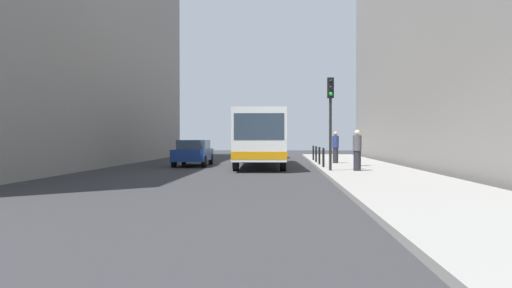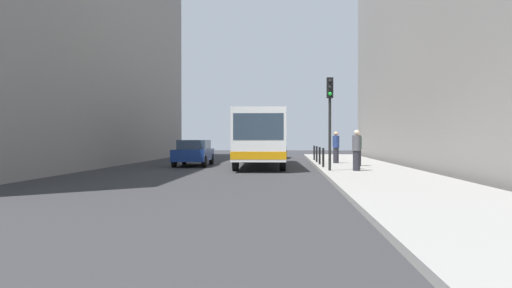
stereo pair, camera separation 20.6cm
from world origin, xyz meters
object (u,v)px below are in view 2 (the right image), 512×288
(bus, at_px, (260,136))
(bollard_farthest, at_px, (314,153))
(car_behind_bus, at_px, (274,148))
(pedestrian_far_sidewalk, at_px, (336,147))
(pedestrian_mid_sidewalk, at_px, (358,149))
(traffic_light, at_px, (330,106))
(bollard_far, at_px, (317,154))
(bollard_near, at_px, (323,158))
(bollard_mid, at_px, (320,156))
(car_beside_bus, at_px, (194,152))
(pedestrian_near_signal, at_px, (357,150))

(bus, bearing_deg, bollard_farthest, -129.45)
(car_behind_bus, distance_m, pedestrian_far_sidewalk, 10.89)
(bus, xyz_separation_m, pedestrian_mid_sidewalk, (5.16, -2.12, -0.70))
(car_behind_bus, relative_size, pedestrian_far_sidewalk, 2.47)
(traffic_light, distance_m, pedestrian_far_sidewalk, 6.64)
(car_behind_bus, relative_size, traffic_light, 1.09)
(bollard_far, bearing_deg, bollard_near, -90.00)
(bollard_near, bearing_deg, pedestrian_far_sidewalk, 75.21)
(bollard_near, height_order, bollard_mid, same)
(car_beside_bus, xyz_separation_m, bollard_farthest, (7.12, 4.27, -0.16))
(traffic_light, distance_m, pedestrian_near_signal, 2.27)
(bollard_mid, bearing_deg, pedestrian_near_signal, -76.02)
(bollard_near, distance_m, pedestrian_far_sidewalk, 4.04)
(bollard_far, distance_m, bollard_farthest, 2.54)
(bollard_far, relative_size, pedestrian_mid_sidewalk, 0.54)
(bollard_mid, bearing_deg, car_behind_bus, 103.64)
(pedestrian_near_signal, distance_m, pedestrian_mid_sidewalk, 3.69)
(bus, relative_size, pedestrian_mid_sidewalk, 6.34)
(car_beside_bus, relative_size, bollard_farthest, 4.69)
(bollard_mid, relative_size, pedestrian_far_sidewalk, 0.52)
(car_behind_bus, bearing_deg, pedestrian_mid_sidewalk, 112.54)
(bus, xyz_separation_m, car_beside_bus, (-3.82, 0.08, -0.94))
(bollard_near, height_order, pedestrian_far_sidewalk, pedestrian_far_sidewalk)
(bollard_far, relative_size, pedestrian_far_sidewalk, 0.52)
(bollard_mid, relative_size, pedestrian_near_signal, 0.53)
(traffic_light, relative_size, bollard_mid, 4.32)
(car_behind_bus, bearing_deg, bollard_mid, 106.37)
(traffic_light, bearing_deg, pedestrian_mid_sidewalk, 63.48)
(traffic_light, xyz_separation_m, pedestrian_far_sidewalk, (0.93, 6.28, -1.94))
(bollard_far, xyz_separation_m, pedestrian_mid_sidewalk, (1.86, -3.94, 0.40))
(bollard_farthest, bearing_deg, pedestrian_near_signal, -82.93)
(bollard_far, bearing_deg, bollard_farthest, 90.00)
(bus, distance_m, car_behind_bus, 10.87)
(pedestrian_near_signal, relative_size, pedestrian_far_sidewalk, 0.99)
(car_behind_bus, height_order, bollard_farthest, car_behind_bus)
(bollard_near, distance_m, bollard_farthest, 7.62)
(bus, relative_size, pedestrian_far_sidewalk, 6.12)
(car_behind_bus, bearing_deg, bus, 90.11)
(traffic_light, bearing_deg, pedestrian_near_signal, -5.28)
(bollard_mid, bearing_deg, pedestrian_far_sidewalk, 52.71)
(bollard_near, bearing_deg, car_behind_bus, 101.25)
(pedestrian_near_signal, bearing_deg, car_beside_bus, 122.25)
(bus, height_order, car_beside_bus, bus)
(bollard_far, height_order, pedestrian_far_sidewalk, pedestrian_far_sidewalk)
(bollard_far, xyz_separation_m, bollard_farthest, (0.00, 2.54, 0.00))
(bus, relative_size, bollard_mid, 11.70)
(bus, xyz_separation_m, pedestrian_near_signal, (4.55, -5.76, -0.68))
(pedestrian_near_signal, distance_m, pedestrian_far_sidewalk, 6.39)
(bollard_mid, height_order, pedestrian_mid_sidewalk, pedestrian_mid_sidewalk)
(bollard_far, xyz_separation_m, pedestrian_far_sidewalk, (1.03, -1.19, 0.44))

